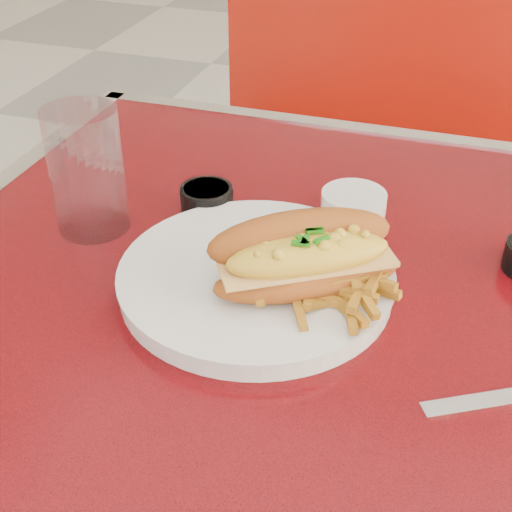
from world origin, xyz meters
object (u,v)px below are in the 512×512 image
(fork, at_px, (322,264))
(gravy_ramekin, at_px, (353,208))
(booth_bench_far, at_px, (454,262))
(mac_hoagie, at_px, (305,256))
(dinner_plate, at_px, (256,278))
(water_tumbler, at_px, (87,171))
(sauce_cup_left, at_px, (207,198))
(diner_table, at_px, (432,412))

(fork, xyz_separation_m, gravy_ramekin, (0.01, 0.12, 0.00))
(booth_bench_far, distance_m, mac_hoagie, 1.02)
(booth_bench_far, height_order, dinner_plate, booth_bench_far)
(dinner_plate, bearing_deg, gravy_ramekin, 65.77)
(water_tumbler, bearing_deg, gravy_ramekin, 18.94)
(water_tumbler, bearing_deg, mac_hoagie, -13.01)
(dinner_plate, height_order, sauce_cup_left, sauce_cup_left)
(booth_bench_far, bearing_deg, gravy_ramekin, -100.77)
(diner_table, height_order, gravy_ramekin, gravy_ramekin)
(fork, height_order, water_tumbler, water_tumbler)
(dinner_plate, xyz_separation_m, gravy_ramekin, (0.07, 0.16, 0.01))
(booth_bench_far, height_order, water_tumbler, water_tumbler)
(gravy_ramekin, distance_m, sauce_cup_left, 0.18)
(mac_hoagie, bearing_deg, water_tumbler, 134.77)
(mac_hoagie, bearing_deg, diner_table, -14.72)
(diner_table, relative_size, mac_hoagie, 5.80)
(gravy_ramekin, bearing_deg, water_tumbler, -161.06)
(booth_bench_far, relative_size, sauce_cup_left, 18.37)
(fork, height_order, sauce_cup_left, sauce_cup_left)
(diner_table, relative_size, booth_bench_far, 1.03)
(diner_table, bearing_deg, booth_bench_far, 90.00)
(diner_table, height_order, mac_hoagie, mac_hoagie)
(dinner_plate, xyz_separation_m, sauce_cup_left, (-0.11, 0.13, 0.01))
(booth_bench_far, height_order, gravy_ramekin, booth_bench_far)
(booth_bench_far, distance_m, gravy_ramekin, 0.87)
(water_tumbler, bearing_deg, booth_bench_far, 61.77)
(diner_table, height_order, booth_bench_far, booth_bench_far)
(dinner_plate, xyz_separation_m, water_tumbler, (-0.22, 0.06, 0.06))
(booth_bench_far, bearing_deg, fork, -99.74)
(gravy_ramekin, bearing_deg, dinner_plate, -114.23)
(fork, relative_size, water_tumbler, 1.08)
(booth_bench_far, relative_size, fork, 7.42)
(mac_hoagie, bearing_deg, fork, 46.36)
(diner_table, xyz_separation_m, mac_hoagie, (-0.15, -0.05, 0.22))
(mac_hoagie, distance_m, sauce_cup_left, 0.22)
(sauce_cup_left, bearing_deg, mac_hoagie, -41.01)
(diner_table, bearing_deg, dinner_plate, -169.18)
(dinner_plate, height_order, water_tumbler, water_tumbler)
(booth_bench_far, xyz_separation_m, water_tumbler, (-0.43, -0.79, 0.56))
(dinner_plate, bearing_deg, fork, 29.22)
(dinner_plate, distance_m, water_tumbler, 0.24)
(diner_table, height_order, water_tumbler, water_tumbler)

